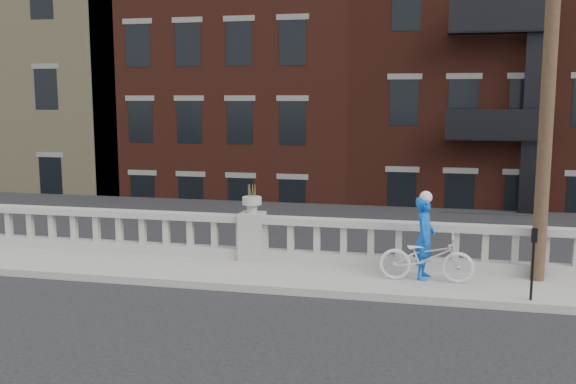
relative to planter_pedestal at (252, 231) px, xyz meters
name	(u,v)px	position (x,y,z in m)	size (l,w,h in m)	color
ground	(191,323)	(0.00, -3.95, -0.83)	(120.00, 120.00, 0.00)	black
sidewalk	(241,273)	(0.00, -0.95, -0.76)	(32.00, 2.20, 0.15)	gray
balustrade	(252,239)	(0.00, 0.00, -0.19)	(28.00, 0.34, 1.03)	gray
planter_pedestal	(252,231)	(0.00, 0.00, 0.00)	(0.55, 0.55, 1.76)	gray
lower_level	(364,122)	(0.56, 19.09, 1.80)	(80.00, 44.00, 20.80)	#605E59
utility_pole	(552,27)	(6.20, -0.35, 4.41)	(1.60, 0.28, 10.00)	#422D1E
parking_meter_b	(533,256)	(5.87, -1.80, 0.17)	(0.10, 0.09, 1.36)	black
bicycle	(426,257)	(3.95, -0.94, -0.18)	(0.66, 1.90, 1.00)	silver
cyclist	(425,238)	(3.91, -0.74, 0.18)	(0.63, 0.41, 1.73)	blue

